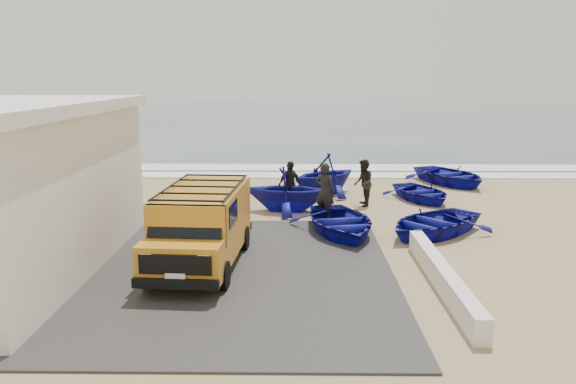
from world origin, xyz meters
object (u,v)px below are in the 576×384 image
object	(u,v)px
boat_mid_left	(287,189)
boat_far_right	(450,175)
parapet	(442,277)
boat_near_right	(432,222)
boat_mid_right	(422,192)
fisherman_middle	(363,183)
fisherman_back	(290,184)
van	(202,224)
boat_far_left	(324,174)
boat_near_left	(340,222)
fisherman_front	(325,192)

from	to	relation	value
boat_mid_left	boat_far_right	size ratio (longest dim) A/B	0.75
parapet	boat_near_right	distance (m)	4.59
boat_mid_right	fisherman_middle	world-z (taller)	fisherman_middle
fisherman_back	boat_far_right	bearing A→B (deg)	-5.29
van	boat_far_right	xyz separation A→B (m)	(9.54, 11.35, -0.70)
boat_near_right	boat_far_left	xyz separation A→B (m)	(-3.09, 6.05, 0.47)
parapet	boat_mid_left	size ratio (longest dim) A/B	1.91
boat_near_left	boat_near_right	xyz separation A→B (m)	(2.90, -0.01, -0.01)
van	fisherman_back	size ratio (longest dim) A/B	2.83
boat_near_left	boat_far_left	xyz separation A→B (m)	(-0.19, 6.04, 0.46)
parapet	van	xyz separation A→B (m)	(-5.90, 1.54, 0.85)
van	fisherman_back	distance (m)	7.03
boat_near_left	fisherman_middle	xyz separation A→B (m)	(1.19, 3.96, 0.49)
boat_mid_left	fisherman_middle	xyz separation A→B (m)	(2.89, 0.89, 0.07)
van	boat_mid_right	bearing A→B (deg)	50.18
boat_near_right	boat_far_right	distance (m)	8.83
fisherman_back	fisherman_front	bearing A→B (deg)	-96.21
boat_near_right	boat_mid_right	world-z (taller)	boat_near_right
boat_near_right	fisherman_front	size ratio (longest dim) A/B	1.90
van	fisherman_front	bearing A→B (deg)	57.47
fisherman_middle	van	bearing A→B (deg)	-35.63
van	boat_near_left	bearing A→B (deg)	41.62
boat_mid_right	boat_far_right	distance (m)	4.07
van	boat_mid_left	world-z (taller)	van
boat_mid_right	fisherman_middle	bearing A→B (deg)	-178.28
boat_near_left	boat_far_left	distance (m)	6.06
van	boat_far_left	distance (m)	9.74
boat_mid_right	fisherman_front	world-z (taller)	fisherman_front
fisherman_middle	fisherman_back	size ratio (longest dim) A/B	1.01
boat_near_left	boat_far_left	bearing A→B (deg)	80.82
boat_mid_right	boat_far_left	bearing A→B (deg)	144.41
boat_mid_left	boat_mid_right	size ratio (longest dim) A/B	0.95
boat_far_right	boat_near_right	bearing A→B (deg)	-132.18
fisherman_back	boat_mid_right	bearing A→B (deg)	-25.24
boat_near_right	fisherman_middle	bearing A→B (deg)	161.41
van	boat_mid_left	size ratio (longest dim) A/B	1.60
boat_mid_left	fisherman_back	xyz separation A→B (m)	(0.08, 0.60, 0.06)
boat_far_left	boat_mid_right	bearing A→B (deg)	30.58
boat_near_right	boat_far_left	size ratio (longest dim) A/B	1.16
fisherman_back	parapet	bearing A→B (deg)	-103.83
parapet	fisherman_back	size ratio (longest dim) A/B	3.39
parapet	fisherman_middle	xyz separation A→B (m)	(-0.87, 8.49, 0.62)
van	fisherman_front	size ratio (longest dim) A/B	2.49
boat_far_right	fisherman_front	world-z (taller)	fisherman_front
boat_near_right	fisherman_back	size ratio (longest dim) A/B	2.17
boat_near_right	fisherman_back	bearing A→B (deg)	-171.11
boat_far_right	fisherman_middle	size ratio (longest dim) A/B	2.33
boat_near_left	boat_mid_right	world-z (taller)	boat_near_left
boat_mid_right	boat_far_right	bearing A→B (deg)	41.01
fisherman_back	boat_far_left	bearing A→B (deg)	21.00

